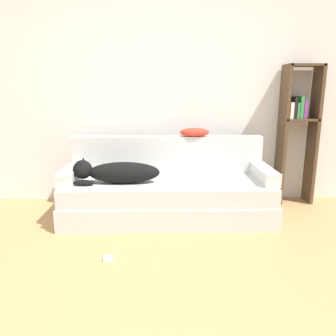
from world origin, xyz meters
TOP-DOWN VIEW (x-y plane):
  - ground_plane at (0.00, 0.00)m, footprint 20.00×20.00m
  - wall_back at (0.00, 2.27)m, footprint 8.12×0.06m
  - couch at (0.14, 1.60)m, footprint 2.13×0.81m
  - couch_backrest at (0.14, 1.94)m, footprint 2.09×0.15m
  - couch_arm_left at (-0.85, 1.60)m, footprint 0.15×0.62m
  - couch_arm_right at (1.13, 1.60)m, footprint 0.15×0.62m
  - dog at (-0.37, 1.50)m, footprint 0.86×0.25m
  - laptop at (0.31, 1.49)m, footprint 0.32×0.20m
  - throw_pillow at (0.44, 1.92)m, footprint 0.32×0.19m
  - bookshelf at (1.65, 2.09)m, footprint 0.40×0.26m
  - power_adapter at (-0.35, 0.71)m, footprint 0.07×0.07m

SIDE VIEW (x-z plane):
  - ground_plane at x=0.00m, z-range 0.00..0.00m
  - power_adapter at x=-0.35m, z-range 0.00..0.03m
  - couch at x=0.14m, z-range 0.00..0.40m
  - laptop at x=0.31m, z-range 0.41..0.43m
  - couch_arm_left at x=-0.85m, z-range 0.41..0.54m
  - couch_arm_right at x=1.13m, z-range 0.41..0.54m
  - dog at x=-0.37m, z-range 0.39..0.65m
  - couch_backrest at x=0.14m, z-range 0.41..0.82m
  - throw_pillow at x=0.44m, z-range 0.82..0.91m
  - bookshelf at x=1.65m, z-range 0.11..1.70m
  - wall_back at x=0.00m, z-range 0.00..2.70m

